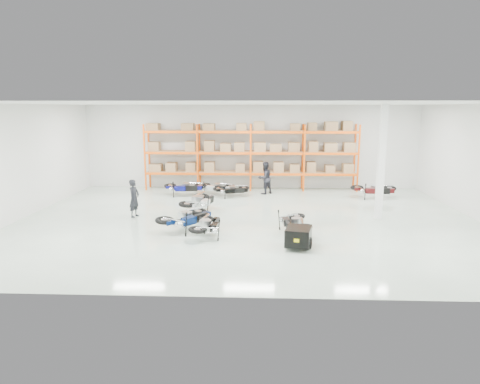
{
  "coord_description": "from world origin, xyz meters",
  "views": [
    {
      "loc": [
        0.37,
        -16.3,
        4.36
      ],
      "look_at": [
        -0.31,
        0.13,
        1.1
      ],
      "focal_mm": 32.0,
      "sensor_mm": 36.0,
      "label": 1
    }
  ],
  "objects_px": {
    "moto_touring_right": "(294,219)",
    "moto_back_c": "(232,187)",
    "trailer": "(298,236)",
    "moto_back_a": "(185,185)",
    "moto_silver_left": "(200,198)",
    "moto_blue_centre": "(187,214)",
    "moto_black_far_left": "(208,222)",
    "person_left": "(134,198)",
    "moto_back_d": "(374,187)",
    "moto_back_b": "(216,185)",
    "person_back": "(265,178)"
  },
  "relations": [
    {
      "from": "moto_touring_right",
      "to": "person_back",
      "type": "distance_m",
      "value": 7.08
    },
    {
      "from": "moto_back_b",
      "to": "moto_back_a",
      "type": "bearing_deg",
      "value": 117.85
    },
    {
      "from": "moto_silver_left",
      "to": "moto_back_c",
      "type": "relative_size",
      "value": 1.28
    },
    {
      "from": "moto_black_far_left",
      "to": "moto_back_c",
      "type": "relative_size",
      "value": 1.08
    },
    {
      "from": "moto_back_c",
      "to": "moto_back_d",
      "type": "distance_m",
      "value": 6.94
    },
    {
      "from": "moto_blue_centre",
      "to": "moto_touring_right",
      "type": "height_order",
      "value": "moto_blue_centre"
    },
    {
      "from": "moto_blue_centre",
      "to": "person_left",
      "type": "xyz_separation_m",
      "value": [
        -2.43,
        1.86,
        0.16
      ]
    },
    {
      "from": "moto_back_d",
      "to": "moto_back_b",
      "type": "bearing_deg",
      "value": 88.62
    },
    {
      "from": "trailer",
      "to": "person_back",
      "type": "xyz_separation_m",
      "value": [
        -0.92,
        8.61,
        0.44
      ]
    },
    {
      "from": "moto_back_c",
      "to": "person_back",
      "type": "distance_m",
      "value": 1.87
    },
    {
      "from": "moto_black_far_left",
      "to": "moto_back_a",
      "type": "distance_m",
      "value": 7.15
    },
    {
      "from": "moto_back_b",
      "to": "moto_back_c",
      "type": "xyz_separation_m",
      "value": [
        0.84,
        -0.57,
        -0.03
      ]
    },
    {
      "from": "moto_touring_right",
      "to": "moto_silver_left",
      "type": "bearing_deg",
      "value": 137.24
    },
    {
      "from": "moto_silver_left",
      "to": "person_left",
      "type": "xyz_separation_m",
      "value": [
        -2.54,
        -0.89,
        0.15
      ]
    },
    {
      "from": "moto_silver_left",
      "to": "person_left",
      "type": "distance_m",
      "value": 2.69
    },
    {
      "from": "moto_black_far_left",
      "to": "moto_back_c",
      "type": "xyz_separation_m",
      "value": [
        0.44,
        6.61,
        -0.04
      ]
    },
    {
      "from": "moto_back_a",
      "to": "moto_back_b",
      "type": "relative_size",
      "value": 1.1
    },
    {
      "from": "moto_back_d",
      "to": "person_left",
      "type": "height_order",
      "value": "person_left"
    },
    {
      "from": "moto_touring_right",
      "to": "moto_back_c",
      "type": "xyz_separation_m",
      "value": [
        -2.56,
        6.16,
        -0.05
      ]
    },
    {
      "from": "moto_touring_right",
      "to": "moto_back_c",
      "type": "height_order",
      "value": "moto_touring_right"
    },
    {
      "from": "moto_blue_centre",
      "to": "trailer",
      "type": "height_order",
      "value": "moto_blue_centre"
    },
    {
      "from": "moto_back_a",
      "to": "person_back",
      "type": "relative_size",
      "value": 1.11
    },
    {
      "from": "moto_silver_left",
      "to": "moto_back_a",
      "type": "xyz_separation_m",
      "value": [
        -1.23,
        3.43,
        -0.06
      ]
    },
    {
      "from": "moto_back_a",
      "to": "moto_back_c",
      "type": "distance_m",
      "value": 2.41
    },
    {
      "from": "moto_touring_right",
      "to": "moto_back_a",
      "type": "distance_m",
      "value": 8.11
    },
    {
      "from": "moto_silver_left",
      "to": "moto_back_a",
      "type": "distance_m",
      "value": 3.65
    },
    {
      "from": "moto_black_far_left",
      "to": "trailer",
      "type": "distance_m",
      "value": 3.21
    },
    {
      "from": "moto_blue_centre",
      "to": "person_left",
      "type": "bearing_deg",
      "value": -0.1
    },
    {
      "from": "moto_blue_centre",
      "to": "person_left",
      "type": "relative_size",
      "value": 1.29
    },
    {
      "from": "moto_black_far_left",
      "to": "person_left",
      "type": "distance_m",
      "value": 4.15
    },
    {
      "from": "moto_black_far_left",
      "to": "moto_back_b",
      "type": "height_order",
      "value": "moto_black_far_left"
    },
    {
      "from": "moto_black_far_left",
      "to": "moto_back_b",
      "type": "relative_size",
      "value": 1.03
    },
    {
      "from": "moto_silver_left",
      "to": "moto_back_a",
      "type": "bearing_deg",
      "value": -57.27
    },
    {
      "from": "moto_touring_right",
      "to": "moto_back_c",
      "type": "bearing_deg",
      "value": 108.55
    },
    {
      "from": "moto_black_far_left",
      "to": "moto_back_c",
      "type": "height_order",
      "value": "moto_black_far_left"
    },
    {
      "from": "moto_black_far_left",
      "to": "moto_blue_centre",
      "type": "bearing_deg",
      "value": -34.53
    },
    {
      "from": "moto_back_a",
      "to": "moto_back_d",
      "type": "distance_m",
      "value": 9.34
    },
    {
      "from": "moto_touring_right",
      "to": "person_back",
      "type": "height_order",
      "value": "person_back"
    },
    {
      "from": "moto_black_far_left",
      "to": "moto_back_a",
      "type": "relative_size",
      "value": 0.93
    },
    {
      "from": "trailer",
      "to": "moto_back_a",
      "type": "bearing_deg",
      "value": 134.2
    },
    {
      "from": "moto_blue_centre",
      "to": "person_back",
      "type": "height_order",
      "value": "person_back"
    },
    {
      "from": "moto_silver_left",
      "to": "moto_blue_centre",
      "type": "bearing_deg",
      "value": 100.88
    },
    {
      "from": "moto_back_c",
      "to": "moto_touring_right",
      "type": "bearing_deg",
      "value": -173.36
    },
    {
      "from": "moto_silver_left",
      "to": "person_back",
      "type": "xyz_separation_m",
      "value": [
        2.8,
        4.03,
        0.21
      ]
    },
    {
      "from": "moto_silver_left",
      "to": "moto_back_d",
      "type": "bearing_deg",
      "value": -145.72
    },
    {
      "from": "moto_back_a",
      "to": "moto_back_c",
      "type": "height_order",
      "value": "moto_back_a"
    },
    {
      "from": "trailer",
      "to": "moto_back_c",
      "type": "xyz_separation_m",
      "value": [
        -2.56,
        7.76,
        0.09
      ]
    },
    {
      "from": "moto_silver_left",
      "to": "moto_back_c",
      "type": "height_order",
      "value": "moto_silver_left"
    },
    {
      "from": "moto_silver_left",
      "to": "moto_back_d",
      "type": "distance_m",
      "value": 8.69
    },
    {
      "from": "moto_touring_right",
      "to": "moto_black_far_left",
      "type": "bearing_deg",
      "value": -175.39
    }
  ]
}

